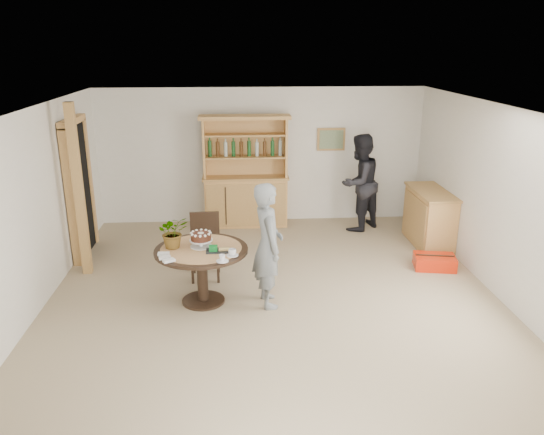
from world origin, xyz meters
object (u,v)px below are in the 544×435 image
Objects in this scene: sideboard at (429,218)px; teen_boy at (268,245)px; adult_person at (359,183)px; dining_chair at (205,241)px; hutch at (246,189)px; red_suitcase at (434,262)px; dining_table at (202,259)px.

teen_boy reaches higher than sideboard.
teen_boy is at bearing -145.34° from sideboard.
adult_person is (1.81, 2.81, 0.06)m from teen_boy.
dining_chair reaches higher than sideboard.
hutch is 3.08× the size of red_suitcase.
teen_boy is at bearing -149.27° from red_suitcase.
sideboard is at bearing -22.21° from hutch.
red_suitcase is (-0.24, -0.99, -0.37)m from sideboard.
adult_person reaches higher than sideboard.
dining_table is at bearing -90.85° from dining_chair.
sideboard is 1.05× the size of dining_table.
hutch is 2.36m from dining_chair.
adult_person reaches higher than dining_chair.
teen_boy is (0.85, -0.10, 0.21)m from dining_table.
hutch is 2.16× the size of dining_chair.
red_suitcase is (2.80, -2.23, -0.59)m from hutch.
dining_chair is (-0.64, -2.26, -0.15)m from hutch.
dining_table is at bearing 6.31° from adult_person.
adult_person is at bearing 45.50° from dining_table.
hutch reaches higher than dining_chair.
dining_table reaches higher than red_suitcase.
sideboard is 1.09m from red_suitcase.
adult_person is 2.14m from red_suitcase.
red_suitcase is at bearing -38.58° from hutch.
hutch is 1.25× the size of teen_boy.
hutch is at bearing 151.76° from red_suitcase.
teen_boy is at bearing -86.15° from hutch.
red_suitcase is at bearing -78.52° from teen_boy.
adult_person is (2.02, -0.39, 0.18)m from hutch.
red_suitcase is (2.59, 0.96, -0.71)m from teen_boy.
hutch is 1.62× the size of sideboard.
sideboard is 1.33× the size of dining_chair.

